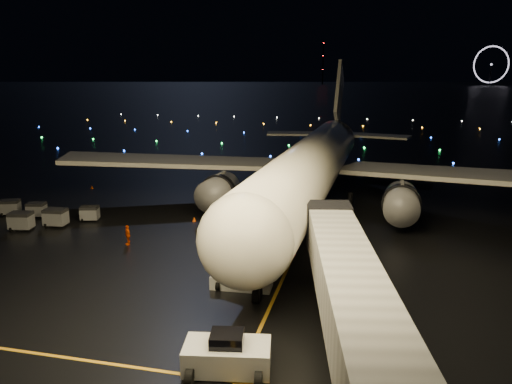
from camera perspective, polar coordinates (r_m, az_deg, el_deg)
ground at (r=333.27m, az=10.21°, el=10.44°), size 2000.00×2000.00×0.00m
lane_centre at (r=50.36m, az=5.32°, el=-5.01°), size 0.25×80.00×0.02m
airliner at (r=60.09m, az=6.89°, el=6.73°), size 65.31×62.24×17.98m
pushback_tug at (r=28.49m, az=-3.32°, el=-17.76°), size 5.05×3.22×2.24m
belt_loader at (r=37.96m, az=-1.66°, el=-8.63°), size 6.76×2.12×3.24m
crew_c at (r=48.93m, az=-14.46°, el=-4.78°), size 1.13×1.10×1.90m
safety_cone_0 at (r=55.80m, az=-3.64°, el=-2.89°), size 0.52×0.52×0.48m
safety_cone_1 at (r=60.16m, az=-4.00°, el=-1.68°), size 0.45×0.45×0.49m
safety_cone_2 at (r=55.33m, az=-7.08°, el=-3.10°), size 0.53×0.53×0.50m
safety_cone_3 at (r=74.19m, az=-18.25°, el=0.56°), size 0.52×0.52×0.50m
ferris_wheel at (r=767.59m, az=25.29°, el=12.89°), size 49.33×16.80×52.00m
radio_mast at (r=776.52m, az=7.66°, el=14.44°), size 1.80×1.80×64.00m
taxiway_lights at (r=140.47m, az=5.67°, el=6.90°), size 164.00×92.00×0.36m
baggage_cart_0 at (r=57.12m, az=-21.92°, el=-2.73°), size 2.37×1.76×1.90m
baggage_cart_1 at (r=58.07m, az=-18.47°, el=-2.34°), size 2.16×1.75×1.61m
baggage_cart_2 at (r=57.24m, az=-25.27°, el=-3.03°), size 2.48×1.95×1.89m
baggage_cart_3 at (r=63.88m, az=-26.29°, el=-1.59°), size 2.41×2.04×1.74m
baggage_cart_4 at (r=61.69m, az=-23.78°, el=-1.88°), size 2.15×1.68×1.64m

